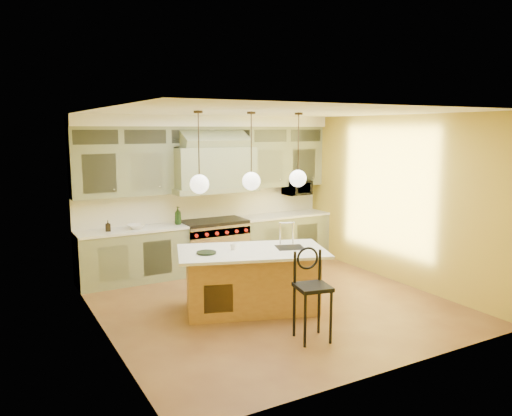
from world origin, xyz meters
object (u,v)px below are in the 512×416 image
range (214,245)px  counter_stool (312,288)px  microwave (297,188)px  kitchen_island (252,279)px

range → counter_stool: counter_stool is taller
counter_stool → microwave: microwave is taller
microwave → counter_stool: bearing=-121.2°
microwave → range: bearing=-176.9°
range → kitchen_island: bearing=-100.1°
kitchen_island → microwave: 3.45m
range → microwave: 2.18m
kitchen_island → counter_stool: bearing=-64.0°
range → counter_stool: bearing=-93.9°
kitchen_island → microwave: microwave is taller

